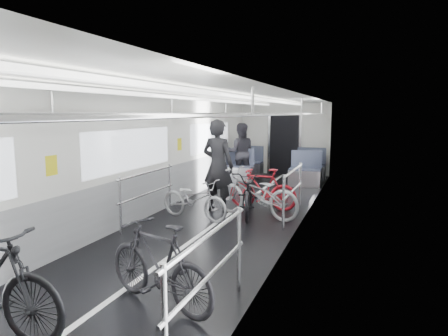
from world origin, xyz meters
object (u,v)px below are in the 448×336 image
at_px(bike_left_far, 194,199).
at_px(person_standing, 218,166).
at_px(bike_aisle, 250,193).
at_px(bike_right_mid, 256,193).
at_px(person_seated, 241,152).
at_px(bike_right_near, 159,264).
at_px(bike_right_far, 263,189).

height_order(bike_left_far, person_standing, person_standing).
bearing_deg(bike_aisle, bike_right_mid, -52.63).
bearing_deg(person_seated, bike_right_near, 84.32).
bearing_deg(bike_right_mid, bike_right_far, -162.22).
bearing_deg(bike_right_far, bike_right_near, 2.31).
bearing_deg(person_seated, bike_aisle, 93.06).
xyz_separation_m(bike_aisle, person_seated, (-1.42, 3.90, 0.42)).
bearing_deg(bike_left_far, bike_aisle, -41.35).
bearing_deg(person_standing, bike_right_near, 111.23).
distance_m(bike_right_mid, person_standing, 1.04).
relative_size(bike_right_far, person_seated, 0.84).
bearing_deg(person_seated, bike_left_far, 79.15).
height_order(bike_left_far, bike_right_far, bike_right_far).
bearing_deg(bike_aisle, person_seated, 97.02).
distance_m(bike_right_near, bike_aisle, 4.06).
bearing_deg(bike_right_mid, bike_aisle, -114.91).
height_order(bike_right_near, bike_aisle, bike_right_near).
xyz_separation_m(bike_right_mid, bike_right_far, (-0.04, 0.70, -0.04)).
bearing_deg(bike_left_far, person_seated, 19.27).
xyz_separation_m(bike_right_near, bike_right_far, (-0.04, 4.62, -0.02)).
relative_size(bike_right_near, person_standing, 0.81).
xyz_separation_m(bike_right_near, person_standing, (-0.89, 4.16, 0.50)).
height_order(bike_right_mid, bike_right_far, bike_right_mid).
relative_size(bike_right_mid, bike_aisle, 1.04).
xyz_separation_m(bike_right_near, person_seated, (-1.58, 7.96, 0.41)).
bearing_deg(person_seated, person_standing, 83.41).
relative_size(bike_left_far, person_seated, 0.86).
bearing_deg(bike_right_far, person_seated, -153.27).
height_order(bike_right_mid, person_seated, person_seated).
bearing_deg(bike_aisle, bike_left_far, -157.51).
height_order(bike_right_far, person_seated, person_seated).
distance_m(bike_right_far, person_standing, 1.10).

